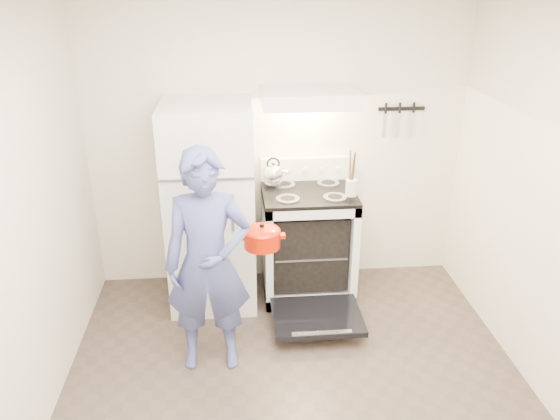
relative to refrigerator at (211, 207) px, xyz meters
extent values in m
plane|color=#493B31|center=(0.58, -1.45, -0.85)|extent=(3.60, 3.60, 0.00)
cube|color=beige|center=(0.58, 0.35, 0.40)|extent=(3.20, 0.02, 2.50)
cube|color=silver|center=(0.00, 0.00, 0.00)|extent=(0.70, 0.70, 1.70)
cube|color=silver|center=(0.81, 0.02, -0.39)|extent=(0.76, 0.65, 0.92)
cube|color=black|center=(0.81, 0.02, 0.09)|extent=(0.76, 0.65, 0.03)
cube|color=silver|center=(0.81, 0.31, 0.20)|extent=(0.76, 0.07, 0.20)
cube|color=black|center=(0.81, -0.57, -0.72)|extent=(0.70, 0.54, 0.04)
cube|color=gray|center=(0.81, 0.02, -0.41)|extent=(0.60, 0.52, 0.01)
cube|color=silver|center=(0.81, 0.10, 0.86)|extent=(0.76, 0.50, 0.12)
cube|color=black|center=(1.63, 0.33, 0.70)|extent=(0.40, 0.02, 0.03)
cylinder|color=#91684C|center=(0.73, -0.02, -0.40)|extent=(0.33, 0.33, 0.02)
cylinder|color=silver|center=(1.12, -0.16, 0.20)|extent=(0.09, 0.09, 0.13)
imported|color=#354776|center=(0.01, -0.87, -0.04)|extent=(0.59, 0.39, 1.62)
camera|label=1|loc=(0.21, -4.12, 1.77)|focal=35.00mm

